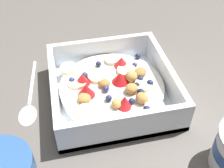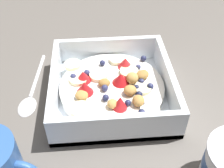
{
  "view_description": "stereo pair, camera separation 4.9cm",
  "coord_description": "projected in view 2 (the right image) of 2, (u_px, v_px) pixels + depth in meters",
  "views": [
    {
      "loc": [
        0.06,
        0.37,
        0.36
      ],
      "look_at": [
        -0.01,
        0.02,
        0.03
      ],
      "focal_mm": 44.58,
      "sensor_mm": 36.0,
      "label": 1
    },
    {
      "loc": [
        0.02,
        0.38,
        0.36
      ],
      "look_at": [
        -0.01,
        0.02,
        0.03
      ],
      "focal_mm": 44.58,
      "sensor_mm": 36.0,
      "label": 2
    }
  ],
  "objects": [
    {
      "name": "ground_plane",
      "position": [
        104.0,
        90.0,
        0.52
      ],
      "size": [
        2.4,
        2.4,
        0.0
      ],
      "primitive_type": "plane",
      "color": "#56514C"
    },
    {
      "name": "spoon",
      "position": [
        30.0,
        95.0,
        0.51
      ],
      "size": [
        0.04,
        0.17,
        0.01
      ],
      "color": "silver",
      "rests_on": "ground"
    },
    {
      "name": "fruit_bowl",
      "position": [
        112.0,
        88.0,
        0.5
      ],
      "size": [
        0.21,
        0.21,
        0.06
      ],
      "color": "white",
      "rests_on": "ground"
    }
  ]
}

